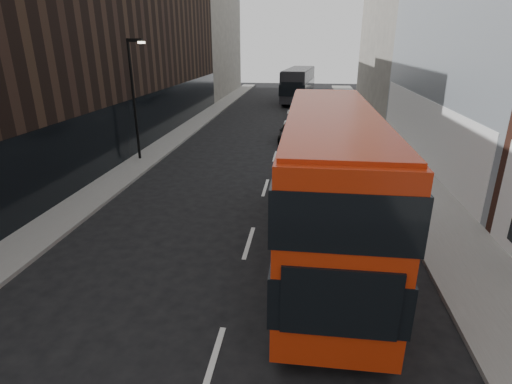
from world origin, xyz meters
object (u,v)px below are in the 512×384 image
(red_bus, at_px, (328,176))
(car_a, at_px, (317,153))
(street_lamp, at_px, (134,92))
(car_c, at_px, (291,132))
(car_b, at_px, (318,156))
(grey_bus, at_px, (298,84))

(red_bus, relative_size, car_a, 2.96)
(street_lamp, relative_size, car_c, 1.59)
(street_lamp, xyz_separation_m, red_bus, (10.94, -10.16, -1.43))
(car_b, xyz_separation_m, car_c, (-1.83, 6.64, -0.03))
(street_lamp, height_order, car_c, street_lamp)
(car_a, xyz_separation_m, car_c, (-1.81, 6.00, -0.07))
(red_bus, height_order, grey_bus, red_bus)
(grey_bus, xyz_separation_m, car_a, (1.88, -27.43, -1.42))
(red_bus, xyz_separation_m, car_b, (-0.03, 10.16, -2.08))
(red_bus, distance_m, grey_bus, 38.29)
(car_a, bearing_deg, car_b, -90.39)
(red_bus, height_order, car_b, red_bus)
(car_a, height_order, car_b, car_a)
(grey_bus, bearing_deg, red_bus, -81.63)
(grey_bus, xyz_separation_m, car_b, (1.90, -28.07, -1.46))
(grey_bus, relative_size, car_c, 2.84)
(street_lamp, bearing_deg, car_c, 36.16)
(street_lamp, height_order, grey_bus, street_lamp)
(street_lamp, distance_m, red_bus, 15.00)
(car_b, height_order, car_c, car_b)
(red_bus, height_order, car_a, red_bus)
(street_lamp, distance_m, car_c, 11.80)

